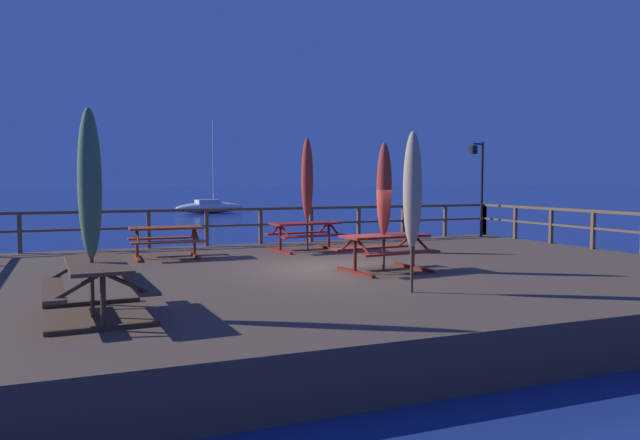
# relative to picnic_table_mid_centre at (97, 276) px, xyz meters

# --- Properties ---
(ground_plane) EXTENTS (600.00, 600.00, 0.00)m
(ground_plane) POSITION_rel_picnic_table_mid_centre_xyz_m (4.93, 3.04, -1.36)
(ground_plane) COLOR navy
(wooden_deck) EXTENTS (16.62, 11.56, 0.79)m
(wooden_deck) POSITION_rel_picnic_table_mid_centre_xyz_m (4.93, 3.04, -0.96)
(wooden_deck) COLOR brown
(wooden_deck) RESTS_ON ground
(railing_waterside_far) EXTENTS (16.42, 0.10, 1.09)m
(railing_waterside_far) POSITION_rel_picnic_table_mid_centre_xyz_m (4.93, 8.67, 0.18)
(railing_waterside_far) COLOR brown
(railing_waterside_far) RESTS_ON wooden_deck
(railing_side_right) EXTENTS (0.10, 11.36, 1.09)m
(railing_side_right) POSITION_rel_picnic_table_mid_centre_xyz_m (13.09, 3.04, 0.17)
(railing_side_right) COLOR brown
(railing_side_right) RESTS_ON wooden_deck
(picnic_table_mid_centre) EXTENTS (1.50, 2.21, 0.78)m
(picnic_table_mid_centre) POSITION_rel_picnic_table_mid_centre_xyz_m (0.00, 0.00, 0.00)
(picnic_table_mid_centre) COLOR brown
(picnic_table_mid_centre) RESTS_ON wooden_deck
(picnic_table_front_left) EXTENTS (1.94, 1.57, 0.78)m
(picnic_table_front_left) POSITION_rel_picnic_table_mid_centre_xyz_m (5.75, 2.30, -0.01)
(picnic_table_front_left) COLOR maroon
(picnic_table_front_left) RESTS_ON wooden_deck
(picnic_table_back_left) EXTENTS (1.78, 1.45, 0.78)m
(picnic_table_back_left) POSITION_rel_picnic_table_mid_centre_xyz_m (1.82, 6.28, -0.01)
(picnic_table_back_left) COLOR #993819
(picnic_table_back_left) RESTS_ON wooden_deck
(picnic_table_mid_right) EXTENTS (1.95, 1.57, 0.78)m
(picnic_table_mid_right) POSITION_rel_picnic_table_mid_centre_xyz_m (5.53, 6.47, -0.01)
(picnic_table_mid_right) COLOR maroon
(picnic_table_mid_right) RESTS_ON wooden_deck
(patio_umbrella_short_back) EXTENTS (0.32, 0.32, 2.90)m
(patio_umbrella_short_back) POSITION_rel_picnic_table_mid_centre_xyz_m (-0.06, -0.02, 1.28)
(patio_umbrella_short_back) COLOR #4C3828
(patio_umbrella_short_back) RESTS_ON wooden_deck
(patio_umbrella_short_front) EXTENTS (0.32, 0.32, 2.69)m
(patio_umbrella_short_front) POSITION_rel_picnic_table_mid_centre_xyz_m (5.77, 2.38, 1.15)
(patio_umbrella_short_front) COLOR #4C3828
(patio_umbrella_short_front) RESTS_ON wooden_deck
(patio_umbrella_tall_mid_left) EXTENTS (0.32, 0.32, 2.73)m
(patio_umbrella_tall_mid_left) POSITION_rel_picnic_table_mid_centre_xyz_m (5.02, -0.04, 1.17)
(patio_umbrella_tall_mid_left) COLOR #4C3828
(patio_umbrella_tall_mid_left) RESTS_ON wooden_deck
(patio_umbrella_tall_mid_right) EXTENTS (0.32, 0.32, 3.04)m
(patio_umbrella_tall_mid_right) POSITION_rel_picnic_table_mid_centre_xyz_m (5.58, 6.42, 1.37)
(patio_umbrella_tall_mid_right) COLOR #4C3828
(patio_umbrella_tall_mid_right) RESTS_ON wooden_deck
(lamp_post_hooked) EXTENTS (0.66, 0.34, 3.20)m
(lamp_post_hooked) POSITION_rel_picnic_table_mid_centre_xyz_m (12.36, 8.05, 1.55)
(lamp_post_hooked) COLOR black
(lamp_post_hooked) RESTS_ON wooden_deck
(sailboat_distant) EXTENTS (6.21, 2.77, 7.72)m
(sailboat_distant) POSITION_rel_picnic_table_mid_centre_xyz_m (10.32, 41.67, -0.85)
(sailboat_distant) COLOR white
(sailboat_distant) RESTS_ON ground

